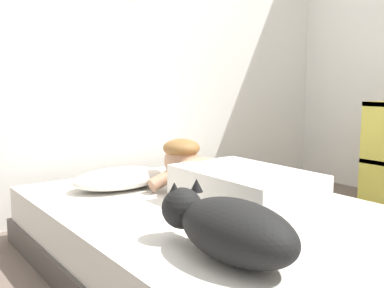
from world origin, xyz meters
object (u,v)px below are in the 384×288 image
bed (212,238)px  coffee_cup (180,182)px  person_lying (225,181)px  pillow (119,178)px  cell_phone (222,219)px  dog (229,228)px

bed → coffee_cup: coffee_cup is taller
person_lying → coffee_cup: size_ratio=7.36×
pillow → person_lying: 0.62m
cell_phone → dog: bearing=-127.0°
person_lying → cell_phone: person_lying is taller
bed → dog: (-0.35, -0.52, 0.26)m
pillow → person_lying: (0.28, -0.55, 0.05)m
person_lying → pillow: bearing=116.9°
person_lying → bed: bearing=-170.6°
bed → cell_phone: (-0.10, -0.19, 0.16)m
person_lying → dog: bearing=-129.4°
pillow → dog: size_ratio=0.90×
bed → dog: 0.68m
coffee_cup → cell_phone: bearing=-107.2°
coffee_cup → dog: bearing=-115.4°
bed → cell_phone: size_ratio=14.02×
pillow → bed: bearing=-71.4°
cell_phone → bed: bearing=62.0°
dog → pillow: bearing=81.8°
cell_phone → coffee_cup: bearing=72.8°
dog → cell_phone: (0.25, 0.33, -0.10)m
pillow → person_lying: bearing=-63.1°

